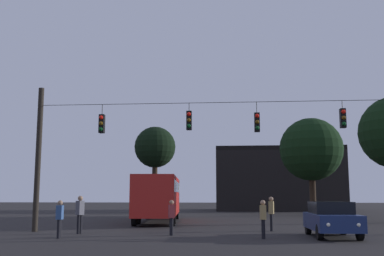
% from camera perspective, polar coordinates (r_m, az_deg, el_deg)
% --- Properties ---
extents(ground_plane, '(168.00, 168.00, 0.00)m').
position_cam_1_polar(ground_plane, '(32.56, 4.05, -11.48)').
color(ground_plane, black).
rests_on(ground_plane, ground).
extents(overhead_signal_span, '(18.99, 0.44, 7.34)m').
position_cam_1_polar(overhead_signal_span, '(22.84, 3.67, -2.38)').
color(overhead_signal_span, black).
rests_on(overhead_signal_span, ground).
extents(city_bus, '(3.38, 11.17, 3.00)m').
position_cam_1_polar(city_bus, '(31.73, -4.15, -8.19)').
color(city_bus, '#B21E19').
rests_on(city_bus, ground).
extents(car_near_right, '(1.82, 4.35, 1.52)m').
position_cam_1_polar(car_near_right, '(21.28, 16.88, -10.68)').
color(car_near_right, navy).
rests_on(car_near_right, ground).
extents(pedestrian_crossing_left, '(0.27, 0.38, 1.59)m').
position_cam_1_polar(pedestrian_crossing_left, '(20.58, -16.08, -10.54)').
color(pedestrian_crossing_left, black).
rests_on(pedestrian_crossing_left, ground).
extents(pedestrian_crossing_center, '(0.34, 0.42, 1.58)m').
position_cam_1_polar(pedestrian_crossing_center, '(21.29, -2.56, -10.78)').
color(pedestrian_crossing_center, black).
rests_on(pedestrian_crossing_center, ground).
extents(pedestrian_crossing_right, '(0.25, 0.37, 1.60)m').
position_cam_1_polar(pedestrian_crossing_right, '(19.87, 8.80, -10.84)').
color(pedestrian_crossing_right, black).
rests_on(pedestrian_crossing_right, ground).
extents(pedestrian_near_bus, '(0.31, 0.40, 1.72)m').
position_cam_1_polar(pedestrian_near_bus, '(24.10, 9.80, -10.16)').
color(pedestrian_near_bus, black).
rests_on(pedestrian_near_bus, ground).
extents(pedestrian_trailing, '(0.36, 0.42, 1.77)m').
position_cam_1_polar(pedestrian_trailing, '(22.75, -13.72, -10.08)').
color(pedestrian_trailing, black).
rests_on(pedestrian_trailing, ground).
extents(corner_building, '(14.63, 9.78, 7.38)m').
position_cam_1_polar(corner_building, '(57.31, 10.52, -6.31)').
color(corner_building, black).
rests_on(corner_building, ground).
extents(tree_left_silhouette, '(4.05, 4.05, 8.53)m').
position_cam_1_polar(tree_left_silhouette, '(45.48, -4.60, -2.47)').
color(tree_left_silhouette, '#2D2116').
rests_on(tree_left_silhouette, ground).
extents(tree_right_far, '(5.70, 5.70, 8.79)m').
position_cam_1_polar(tree_right_far, '(43.16, 14.54, -2.60)').
color(tree_right_far, '#2D2116').
rests_on(tree_right_far, ground).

